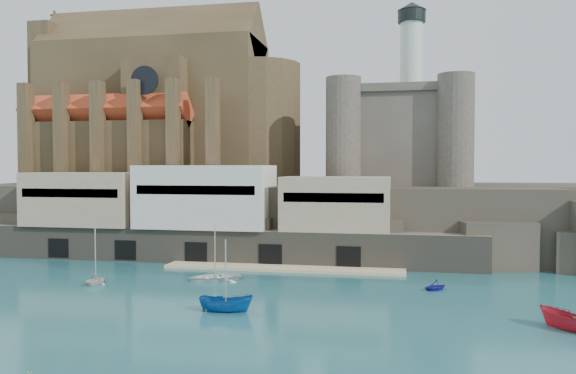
# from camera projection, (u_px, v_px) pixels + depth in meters

# --- Properties ---
(ground) EXTENTS (300.00, 300.00, 0.00)m
(ground) POSITION_uv_depth(u_px,v_px,m) (224.00, 303.00, 52.62)
(ground) COLOR #1B545B
(ground) RESTS_ON ground
(promontory) EXTENTS (100.00, 36.00, 10.00)m
(promontory) POSITION_uv_depth(u_px,v_px,m) (296.00, 215.00, 91.10)
(promontory) COLOR #2C2721
(promontory) RESTS_ON ground
(quay) EXTENTS (70.00, 12.00, 13.05)m
(quay) POSITION_uv_depth(u_px,v_px,m) (204.00, 216.00, 76.99)
(quay) COLOR #655E51
(quay) RESTS_ON ground
(church) EXTENTS (47.00, 25.93, 30.51)m
(church) POSITION_uv_depth(u_px,v_px,m) (164.00, 113.00, 97.51)
(church) COLOR #453520
(church) RESTS_ON promontory
(castle_keep) EXTENTS (21.20, 21.20, 29.30)m
(castle_keep) POSITION_uv_depth(u_px,v_px,m) (399.00, 132.00, 89.20)
(castle_keep) COLOR #4C453C
(castle_keep) RESTS_ON promontory
(boat_2) EXTENTS (1.99, 1.94, 4.89)m
(boat_2) POSITION_uv_depth(u_px,v_px,m) (226.00, 312.00, 49.41)
(boat_2) COLOR #114F9D
(boat_2) RESTS_ON ground
(boat_4) EXTENTS (3.10, 2.38, 3.18)m
(boat_4) POSITION_uv_depth(u_px,v_px,m) (96.00, 284.00, 61.13)
(boat_4) COLOR beige
(boat_4) RESTS_ON ground
(boat_5) EXTENTS (2.72, 2.72, 5.06)m
(boat_5) POSITION_uv_depth(u_px,v_px,m) (571.00, 331.00, 43.66)
(boat_5) COLOR #AE1B2B
(boat_5) RESTS_ON ground
(boat_6) EXTENTS (2.99, 4.41, 6.01)m
(boat_6) POSITION_uv_depth(u_px,v_px,m) (215.00, 280.00, 63.40)
(boat_6) COLOR white
(boat_6) RESTS_ON ground
(boat_7) EXTENTS (2.61, 2.76, 2.75)m
(boat_7) POSITION_uv_depth(u_px,v_px,m) (435.00, 290.00, 58.19)
(boat_7) COLOR #1E1D9B
(boat_7) RESTS_ON ground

